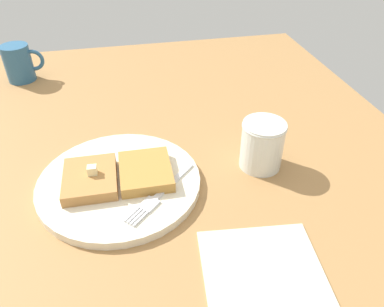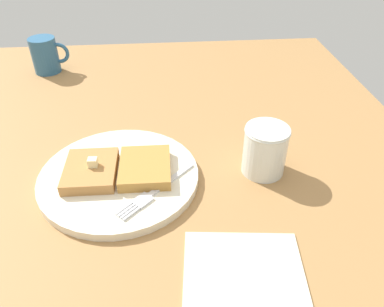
# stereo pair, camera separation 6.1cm
# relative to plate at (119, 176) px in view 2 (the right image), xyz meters

# --- Properties ---
(table_surface) EXTENTS (1.26, 1.26, 0.02)m
(table_surface) POSITION_rel_plate_xyz_m (-0.07, -0.00, -0.02)
(table_surface) COLOR #9F7242
(table_surface) RESTS_ON ground
(plate) EXTENTS (0.26, 0.26, 0.01)m
(plate) POSITION_rel_plate_xyz_m (0.00, 0.00, 0.00)
(plate) COLOR silver
(plate) RESTS_ON table_surface
(toast_slice_left) EXTENTS (0.08, 0.10, 0.02)m
(toast_slice_left) POSITION_rel_plate_xyz_m (-0.04, 0.00, 0.02)
(toast_slice_left) COLOR #B0783F
(toast_slice_left) RESTS_ON plate
(toast_slice_middle) EXTENTS (0.08, 0.10, 0.02)m
(toast_slice_middle) POSITION_rel_plate_xyz_m (0.04, -0.00, 0.02)
(toast_slice_middle) COLOR #B17C37
(toast_slice_middle) RESTS_ON plate
(butter_pat_primary) EXTENTS (0.02, 0.01, 0.01)m
(butter_pat_primary) POSITION_rel_plate_xyz_m (-0.04, 0.00, 0.03)
(butter_pat_primary) COLOR #F4EAB0
(butter_pat_primary) RESTS_ON toast_slice_left
(fork) EXTENTS (0.12, 0.12, 0.00)m
(fork) POSITION_rel_plate_xyz_m (0.06, -0.05, 0.01)
(fork) COLOR silver
(fork) RESTS_ON plate
(syrup_jar) EXTENTS (0.07, 0.07, 0.09)m
(syrup_jar) POSITION_rel_plate_xyz_m (0.24, 0.00, 0.03)
(syrup_jar) COLOR #542A0C
(syrup_jar) RESTS_ON table_surface
(napkin) EXTENTS (0.17, 0.16, 0.00)m
(napkin) POSITION_rel_plate_xyz_m (0.17, -0.20, -0.01)
(napkin) COLOR beige
(napkin) RESTS_ON table_surface
(coffee_mug) EXTENTS (0.09, 0.06, 0.09)m
(coffee_mug) POSITION_rel_plate_xyz_m (-0.21, 0.45, 0.04)
(coffee_mug) COLOR #2C5D86
(coffee_mug) RESTS_ON table_surface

